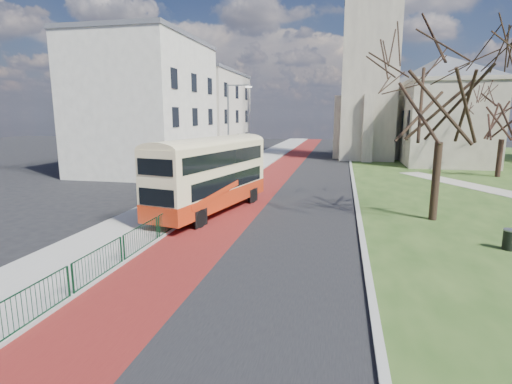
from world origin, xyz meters
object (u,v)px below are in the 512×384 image
(streetlamp, at_px, (230,127))
(winter_tree_far, at_px, (505,109))
(bus, at_px, (211,172))
(litter_bin, at_px, (509,239))
(winter_tree_near, at_px, (445,77))

(streetlamp, relative_size, winter_tree_far, 0.91)
(streetlamp, xyz_separation_m, bus, (2.11, -11.55, -2.21))
(streetlamp, relative_size, litter_bin, 9.11)
(winter_tree_near, xyz_separation_m, litter_bin, (2.05, -4.59, -6.99))
(bus, xyz_separation_m, litter_bin, (14.26, -3.78, -1.90))
(bus, height_order, winter_tree_near, winter_tree_near)
(winter_tree_far, bearing_deg, bus, -139.35)
(streetlamp, height_order, winter_tree_far, winter_tree_far)
(bus, bearing_deg, winter_tree_far, 52.59)
(streetlamp, bearing_deg, bus, -79.67)
(streetlamp, bearing_deg, litter_bin, -43.14)
(winter_tree_near, xyz_separation_m, winter_tree_far, (9.08, 17.47, -1.37))
(winter_tree_near, relative_size, litter_bin, 12.21)
(streetlamp, xyz_separation_m, litter_bin, (16.36, -15.33, -4.11))
(streetlamp, xyz_separation_m, winter_tree_near, (14.31, -10.75, 2.88))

